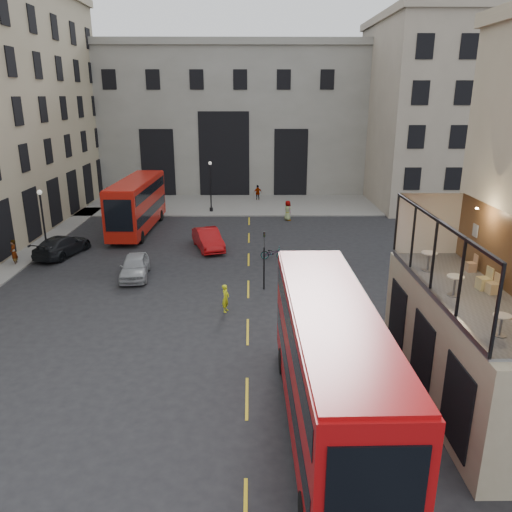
{
  "coord_description": "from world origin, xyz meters",
  "views": [
    {
      "loc": [
        -1.81,
        -17.59,
        11.79
      ],
      "look_at": [
        -1.53,
        9.61,
        3.0
      ],
      "focal_mm": 35.0,
      "sensor_mm": 36.0,
      "label": 1
    }
  ],
  "objects_px": {
    "bicycle": "(273,253)",
    "cafe_chair_d": "(471,266)",
    "cafe_chair_b": "(493,287)",
    "cafe_chair_c": "(484,283)",
    "pedestrian_c": "(258,193)",
    "cafe_table_mid": "(455,282)",
    "traffic_light_far": "(109,201)",
    "bus_near": "(330,362)",
    "pedestrian_b": "(155,203)",
    "street_lamp_a": "(44,229)",
    "cafe_table_far": "(429,258)",
    "pedestrian_d": "(288,211)",
    "bus_far": "(137,202)",
    "traffic_light_near": "(264,253)",
    "car_b": "(208,239)",
    "car_c": "(62,246)",
    "car_a": "(135,266)",
    "pedestrian_e": "(14,252)",
    "pedestrian_a": "(154,205)",
    "cafe_table_near": "(501,322)",
    "street_lamp_b": "(211,190)",
    "cyclist": "(226,298)"
  },
  "relations": [
    {
      "from": "bus_far",
      "to": "cafe_table_far",
      "type": "height_order",
      "value": "cafe_table_far"
    },
    {
      "from": "pedestrian_a",
      "to": "cafe_table_far",
      "type": "bearing_deg",
      "value": -70.38
    },
    {
      "from": "street_lamp_a",
      "to": "pedestrian_b",
      "type": "relative_size",
      "value": 2.93
    },
    {
      "from": "traffic_light_far",
      "to": "cafe_table_near",
      "type": "bearing_deg",
      "value": -56.37
    },
    {
      "from": "pedestrian_a",
      "to": "car_b",
      "type": "bearing_deg",
      "value": -72.64
    },
    {
      "from": "cafe_table_near",
      "to": "cafe_chair_d",
      "type": "relative_size",
      "value": 0.93
    },
    {
      "from": "traffic_light_near",
      "to": "car_b",
      "type": "height_order",
      "value": "traffic_light_near"
    },
    {
      "from": "cafe_chair_b",
      "to": "pedestrian_c",
      "type": "bearing_deg",
      "value": 101.8
    },
    {
      "from": "cafe_chair_b",
      "to": "car_c",
      "type": "bearing_deg",
      "value": 140.86
    },
    {
      "from": "car_b",
      "to": "pedestrian_c",
      "type": "bearing_deg",
      "value": 59.97
    },
    {
      "from": "pedestrian_c",
      "to": "pedestrian_e",
      "type": "relative_size",
      "value": 0.97
    },
    {
      "from": "cyclist",
      "to": "cafe_chair_b",
      "type": "xyz_separation_m",
      "value": [
        10.63,
        -8.66,
        4.03
      ]
    },
    {
      "from": "pedestrian_c",
      "to": "cafe_table_far",
      "type": "distance_m",
      "value": 38.3
    },
    {
      "from": "traffic_light_near",
      "to": "cafe_chair_c",
      "type": "bearing_deg",
      "value": -54.78
    },
    {
      "from": "bus_far",
      "to": "car_c",
      "type": "distance_m",
      "value": 8.72
    },
    {
      "from": "bicycle",
      "to": "cafe_chair_d",
      "type": "distance_m",
      "value": 18.06
    },
    {
      "from": "pedestrian_d",
      "to": "cafe_chair_b",
      "type": "xyz_separation_m",
      "value": [
        5.56,
        -30.42,
        3.86
      ]
    },
    {
      "from": "pedestrian_e",
      "to": "cafe_table_far",
      "type": "height_order",
      "value": "cafe_table_far"
    },
    {
      "from": "traffic_light_far",
      "to": "cafe_chair_b",
      "type": "xyz_separation_m",
      "value": [
        22.36,
        -28.05,
        2.42
      ]
    },
    {
      "from": "traffic_light_near",
      "to": "bicycle",
      "type": "relative_size",
      "value": 2.1
    },
    {
      "from": "car_b",
      "to": "cafe_chair_c",
      "type": "bearing_deg",
      "value": -76.16
    },
    {
      "from": "bus_near",
      "to": "pedestrian_b",
      "type": "height_order",
      "value": "bus_near"
    },
    {
      "from": "pedestrian_b",
      "to": "pedestrian_d",
      "type": "relative_size",
      "value": 0.92
    },
    {
      "from": "cafe_chair_b",
      "to": "cafe_chair_c",
      "type": "relative_size",
      "value": 0.89
    },
    {
      "from": "car_a",
      "to": "street_lamp_b",
      "type": "bearing_deg",
      "value": 72.82
    },
    {
      "from": "pedestrian_b",
      "to": "pedestrian_c",
      "type": "bearing_deg",
      "value": -8.18
    },
    {
      "from": "car_b",
      "to": "bicycle",
      "type": "distance_m",
      "value": 5.76
    },
    {
      "from": "street_lamp_b",
      "to": "bus_near",
      "type": "bearing_deg",
      "value": -79.09
    },
    {
      "from": "street_lamp_a",
      "to": "pedestrian_d",
      "type": "bearing_deg",
      "value": 33.33
    },
    {
      "from": "bus_near",
      "to": "pedestrian_b",
      "type": "bearing_deg",
      "value": 109.52
    },
    {
      "from": "pedestrian_d",
      "to": "street_lamp_b",
      "type": "bearing_deg",
      "value": 34.81
    },
    {
      "from": "cafe_table_far",
      "to": "cafe_chair_b",
      "type": "height_order",
      "value": "cafe_table_far"
    },
    {
      "from": "pedestrian_a",
      "to": "cafe_chair_c",
      "type": "bearing_deg",
      "value": -70.13
    },
    {
      "from": "car_b",
      "to": "cafe_chair_b",
      "type": "height_order",
      "value": "cafe_chair_b"
    },
    {
      "from": "traffic_light_near",
      "to": "street_lamp_a",
      "type": "height_order",
      "value": "street_lamp_a"
    },
    {
      "from": "pedestrian_c",
      "to": "cafe_table_mid",
      "type": "xyz_separation_m",
      "value": [
        6.82,
        -40.26,
        4.2
      ]
    },
    {
      "from": "pedestrian_c",
      "to": "car_a",
      "type": "bearing_deg",
      "value": 50.03
    },
    {
      "from": "pedestrian_b",
      "to": "pedestrian_e",
      "type": "xyz_separation_m",
      "value": [
        -7.05,
        -17.38,
        0.04
      ]
    },
    {
      "from": "pedestrian_b",
      "to": "street_lamp_a",
      "type": "bearing_deg",
      "value": -142.66
    },
    {
      "from": "car_a",
      "to": "pedestrian_d",
      "type": "distance_m",
      "value": 19.73
    },
    {
      "from": "cafe_chair_c",
      "to": "cafe_chair_b",
      "type": "bearing_deg",
      "value": -70.26
    },
    {
      "from": "street_lamp_a",
      "to": "cafe_table_near",
      "type": "bearing_deg",
      "value": -43.15
    },
    {
      "from": "pedestrian_e",
      "to": "pedestrian_d",
      "type": "bearing_deg",
      "value": 111.8
    },
    {
      "from": "street_lamp_b",
      "to": "car_a",
      "type": "height_order",
      "value": "street_lamp_b"
    },
    {
      "from": "street_lamp_a",
      "to": "bicycle",
      "type": "xyz_separation_m",
      "value": [
        16.82,
        0.12,
        -1.92
      ]
    },
    {
      "from": "pedestrian_c",
      "to": "pedestrian_e",
      "type": "xyz_separation_m",
      "value": [
        -17.99,
        -23.04,
        0.03
      ]
    },
    {
      "from": "pedestrian_e",
      "to": "cafe_table_mid",
      "type": "distance_m",
      "value": 30.49
    },
    {
      "from": "car_c",
      "to": "bicycle",
      "type": "relative_size",
      "value": 2.96
    },
    {
      "from": "pedestrian_d",
      "to": "cafe_chair_d",
      "type": "bearing_deg",
      "value": 161.46
    },
    {
      "from": "cyclist",
      "to": "pedestrian_d",
      "type": "distance_m",
      "value": 22.35
    }
  ]
}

